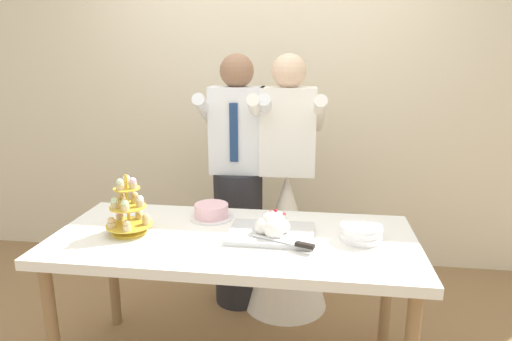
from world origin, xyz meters
The scene contains 8 objects.
rear_wall centered at (0.00, 1.45, 1.45)m, with size 5.20×0.10×2.90m, color beige.
dessert_table centered at (0.00, 0.00, 0.70)m, with size 1.80×0.80×0.78m.
cupcake_stand centered at (-0.52, -0.04, 0.89)m, with size 0.23×0.23×0.31m.
main_cake_tray centered at (0.19, 0.02, 0.82)m, with size 0.43×0.35×0.13m.
plate_stack centered at (0.62, 0.03, 0.81)m, with size 0.21×0.21×0.08m.
round_cake centered at (-0.16, 0.22, 0.81)m, with size 0.24×0.24×0.08m.
person_groom centered at (-0.10, 0.70, 0.75)m, with size 0.47×0.50×1.66m.
person_bride centered at (0.22, 0.70, 0.58)m, with size 0.56×0.56×1.66m.
Camera 1 is at (0.39, -2.00, 1.64)m, focal length 30.86 mm.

